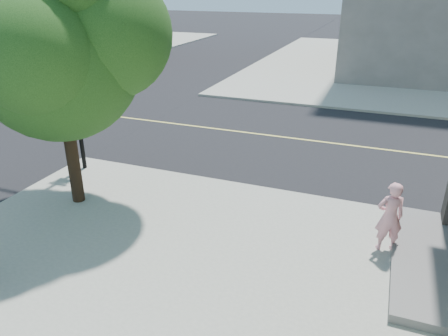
% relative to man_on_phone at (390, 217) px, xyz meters
% --- Properties ---
extents(ground, '(140.00, 140.00, 0.00)m').
position_rel_man_on_phone_xyz_m(ground, '(-8.26, 1.95, -0.90)').
color(ground, black).
rests_on(ground, ground).
extents(road_ew, '(140.00, 9.00, 0.01)m').
position_rel_man_on_phone_xyz_m(road_ew, '(-8.26, 6.45, -0.89)').
color(road_ew, black).
rests_on(road_ew, ground).
extents(sidewalk_nw, '(26.00, 25.00, 0.12)m').
position_rel_man_on_phone_xyz_m(sidewalk_nw, '(-31.26, 23.45, -0.84)').
color(sidewalk_nw, '#9B9B8D').
rests_on(sidewalk_nw, ground).
extents(man_on_phone, '(0.66, 0.54, 1.55)m').
position_rel_man_on_phone_xyz_m(man_on_phone, '(0.00, 0.00, 0.00)').
color(man_on_phone, pink).
rests_on(man_on_phone, sidewalk_se).
extents(street_tree, '(4.72, 4.29, 6.27)m').
position_rel_man_on_phone_xyz_m(street_tree, '(-7.36, -0.51, 3.27)').
color(street_tree, black).
rests_on(street_tree, sidewalk_se).
extents(signal_pole, '(3.80, 0.43, 4.30)m').
position_rel_man_on_phone_xyz_m(signal_pole, '(-10.75, 1.26, 2.73)').
color(signal_pole, black).
rests_on(signal_pole, sidewalk_se).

